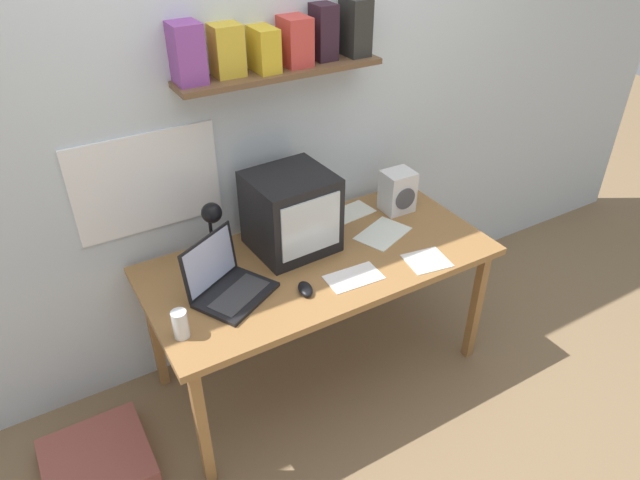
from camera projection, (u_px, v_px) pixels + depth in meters
name	position (u px, v px, depth m)	size (l,w,h in m)	color
ground_plane	(320.00, 367.00, 3.04)	(12.00, 12.00, 0.00)	olive
back_wall	(271.00, 106.00, 2.64)	(5.60, 0.24, 2.60)	silver
corner_desk	(320.00, 268.00, 2.68)	(1.62, 0.77, 0.72)	#9A6A3A
crt_monitor	(291.00, 212.00, 2.63)	(0.38, 0.37, 0.37)	black
laptop	(225.00, 280.00, 2.40)	(0.40, 0.38, 0.25)	black
desk_lamp	(212.00, 224.00, 2.52)	(0.13, 0.16, 0.31)	black
juice_glass	(181.00, 325.00, 2.18)	(0.06, 0.06, 0.12)	white
space_heater	(398.00, 191.00, 2.96)	(0.16, 0.14, 0.22)	white
computer_mouse	(305.00, 289.00, 2.43)	(0.08, 0.12, 0.03)	black
loose_paper_near_laptop	(350.00, 213.00, 2.99)	(0.26, 0.17, 0.00)	white
loose_paper_near_monitor	(354.00, 277.00, 2.52)	(0.25, 0.16, 0.00)	white
open_notebook	(427.00, 261.00, 2.63)	(0.21, 0.20, 0.00)	white
printed_handout	(383.00, 233.00, 2.82)	(0.31, 0.26, 0.00)	silver
floor_cushion	(98.00, 462.00, 2.51)	(0.44, 0.44, 0.09)	#A15349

